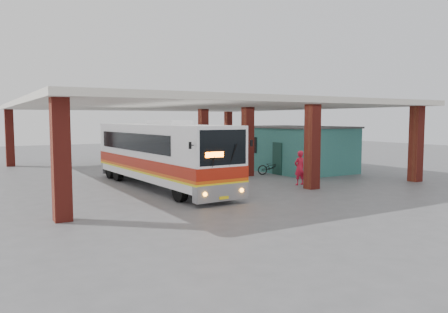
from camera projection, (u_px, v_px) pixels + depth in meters
The scene contains 8 objects.
ground at pixel (232, 186), 23.69m from camera, with size 90.00×90.00×0.00m, color #515154.
brick_columns at pixel (211, 141), 28.52m from camera, with size 20.10×21.60×4.35m.
canopy_roof at pixel (188, 106), 29.13m from camera, with size 21.00×23.00×0.30m, color silver.
shop_building at pixel (293, 148), 30.78m from camera, with size 5.20×8.20×3.11m.
coach_bus at pixel (161, 154), 22.93m from camera, with size 3.15×12.28×3.54m.
motorcycle at pixel (272, 167), 28.36m from camera, with size 0.65×1.87×0.98m, color black.
pedestrian at pixel (300, 168), 23.86m from camera, with size 0.69×0.45×1.88m, color red.
red_chair at pixel (242, 163), 32.09m from camera, with size 0.53×0.53×0.84m.
Camera 1 is at (-12.30, -19.99, 3.59)m, focal length 35.00 mm.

